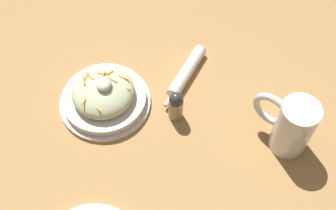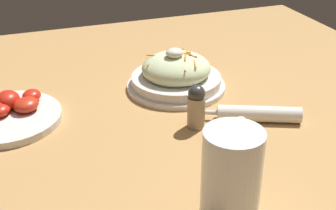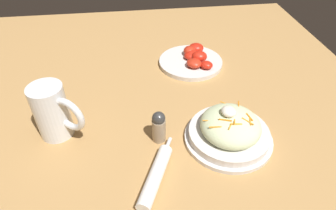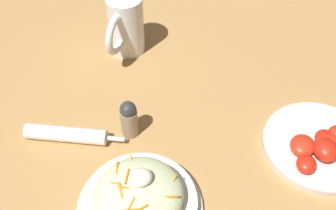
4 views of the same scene
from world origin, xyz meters
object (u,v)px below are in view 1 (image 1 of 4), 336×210
(beer_mug, at_px, (291,128))
(salt_shaker, at_px, (176,106))
(napkin_roll, at_px, (187,72))
(salad_plate, at_px, (104,95))

(beer_mug, xyz_separation_m, salt_shaker, (0.05, 0.25, -0.02))
(beer_mug, bearing_deg, napkin_roll, 52.45)
(salad_plate, bearing_deg, napkin_roll, -62.96)
(salad_plate, height_order, napkin_roll, salad_plate)
(napkin_roll, distance_m, salt_shaker, 0.12)
(salad_plate, xyz_separation_m, napkin_roll, (0.10, -0.19, -0.02))
(beer_mug, relative_size, napkin_roll, 0.76)
(salad_plate, distance_m, salt_shaker, 0.17)
(salt_shaker, bearing_deg, napkin_roll, -9.62)
(salad_plate, bearing_deg, beer_mug, -100.69)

